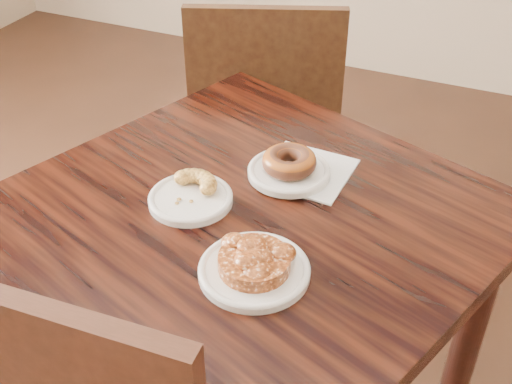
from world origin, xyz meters
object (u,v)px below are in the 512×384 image
at_px(cafe_table, 245,353).
at_px(chair_far, 266,132).
at_px(apple_fritter, 254,259).
at_px(glazed_donut, 289,161).
at_px(cruller_fragment, 190,190).

bearing_deg(cafe_table, chair_far, 129.60).
relative_size(chair_far, apple_fritter, 5.79).
xyz_separation_m(glazed_donut, apple_fritter, (0.05, -0.27, -0.00)).
relative_size(cafe_table, glazed_donut, 7.78).
bearing_deg(chair_far, apple_fritter, 90.52).
xyz_separation_m(chair_far, cruller_fragment, (0.16, -0.74, 0.33)).
relative_size(chair_far, cruller_fragment, 8.67).
distance_m(cafe_table, apple_fritter, 0.43).
xyz_separation_m(cafe_table, cruller_fragment, (-0.10, -0.01, 0.40)).
height_order(cafe_table, glazed_donut, glazed_donut).
xyz_separation_m(chair_far, apple_fritter, (0.34, -0.87, 0.33)).
bearing_deg(chair_far, glazed_donut, 95.28).
bearing_deg(cruller_fragment, chair_far, 102.38).
bearing_deg(cafe_table, glazed_donut, 96.19).
distance_m(chair_far, cruller_fragment, 0.83).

